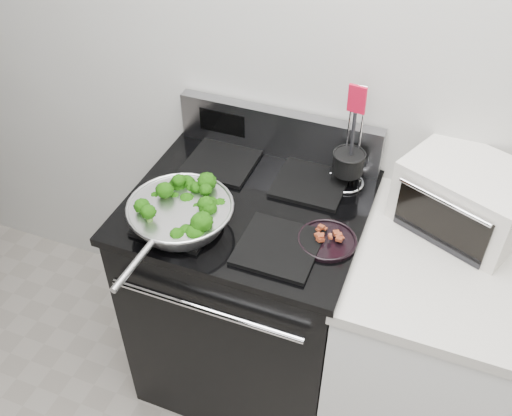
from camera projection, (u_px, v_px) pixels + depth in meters
The scene contains 8 objects.
back_wall at pixel (374, 64), 1.81m from camera, with size 4.00×0.02×2.70m, color silver.
gas_range at pixel (249, 292), 2.22m from camera, with size 0.79×0.69×1.13m.
counter at pixel (425, 350), 2.05m from camera, with size 0.62×0.68×0.92m.
skillet at pixel (180, 214), 1.79m from camera, with size 0.34×0.54×0.07m.
broccoli_pile at pixel (180, 209), 1.78m from camera, with size 0.27×0.27×0.09m, color black, non-canonical shape.
bacon_plate at pixel (327, 238), 1.76m from camera, with size 0.19×0.19×0.04m.
utensil_holder at pixel (348, 168), 1.95m from camera, with size 0.13×0.13×0.39m.
toaster_oven at pixel (466, 197), 1.81m from camera, with size 0.47×0.42×0.22m.
Camera 1 is at (0.26, 0.06, 2.19)m, focal length 40.00 mm.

